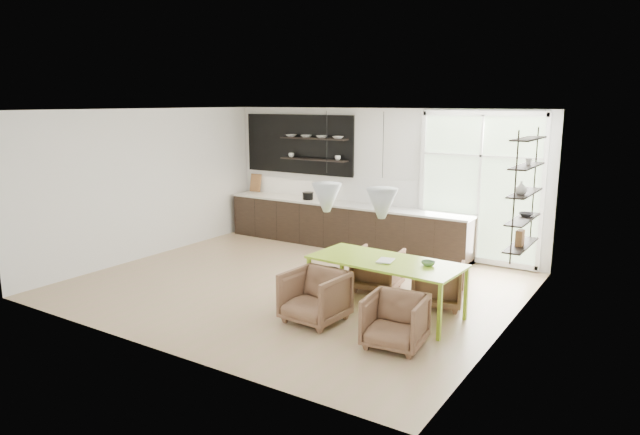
{
  "coord_description": "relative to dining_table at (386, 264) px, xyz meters",
  "views": [
    {
      "loc": [
        5.31,
        -7.48,
        3.04
      ],
      "look_at": [
        0.13,
        0.6,
        1.07
      ],
      "focal_mm": 32.0,
      "sensor_mm": 36.0,
      "label": 1
    }
  ],
  "objects": [
    {
      "name": "wire_stool",
      "position": [
        -1.09,
        0.22,
        -0.46
      ],
      "size": [
        0.34,
        0.34,
        0.43
      ],
      "rotation": [
        0.0,
        0.0,
        0.22
      ],
      "color": "black",
      "rests_on": "ground"
    },
    {
      "name": "armchair_back_right",
      "position": [
        0.53,
        0.73,
        -0.41
      ],
      "size": [
        0.89,
        0.9,
        0.67
      ],
      "primitive_type": "imported",
      "rotation": [
        0.0,
        0.0,
        3.41
      ],
      "color": "brown",
      "rests_on": "ground"
    },
    {
      "name": "armchair_back_left",
      "position": [
        -0.58,
        0.91,
        -0.4
      ],
      "size": [
        0.82,
        0.83,
        0.68
      ],
      "primitive_type": "imported",
      "rotation": [
        0.0,
        0.0,
        3.27
      ],
      "color": "brown",
      "rests_on": "ground"
    },
    {
      "name": "kitchen_run",
      "position": [
        -2.55,
        3.04,
        -0.15
      ],
      "size": [
        5.54,
        0.69,
        2.75
      ],
      "color": "black",
      "rests_on": "ground"
    },
    {
      "name": "room",
      "position": [
        -1.27,
        1.44,
        0.72
      ],
      "size": [
        7.02,
        6.01,
        2.91
      ],
      "color": "tan",
      "rests_on": "ground"
    },
    {
      "name": "table_bowl",
      "position": [
        0.61,
        0.09,
        0.08
      ],
      "size": [
        0.23,
        0.23,
        0.06
      ],
      "primitive_type": "imported",
      "rotation": [
        0.0,
        0.0,
        -0.21
      ],
      "color": "#577F4F",
      "rests_on": "dining_table"
    },
    {
      "name": "dining_table",
      "position": [
        0.0,
        0.0,
        0.0
      ],
      "size": [
        2.24,
        1.1,
        0.8
      ],
      "rotation": [
        0.0,
        0.0,
        -0.05
      ],
      "color": "#9AC728",
      "rests_on": "ground"
    },
    {
      "name": "right_shelving",
      "position": [
        1.5,
        1.52,
        0.91
      ],
      "size": [
        0.26,
        1.22,
        1.9
      ],
      "color": "black",
      "rests_on": "ground"
    },
    {
      "name": "table_book",
      "position": [
        -0.08,
        -0.08,
        0.07
      ],
      "size": [
        0.26,
        0.32,
        0.03
      ],
      "primitive_type": "imported",
      "rotation": [
        0.0,
        0.0,
        0.17
      ],
      "color": "white",
      "rests_on": "dining_table"
    },
    {
      "name": "armchair_front_right",
      "position": [
        0.62,
        -0.97,
        -0.41
      ],
      "size": [
        0.79,
        0.81,
        0.67
      ],
      "primitive_type": "imported",
      "rotation": [
        0.0,
        0.0,
        0.11
      ],
      "color": "brown",
      "rests_on": "ground"
    },
    {
      "name": "armchair_front_left",
      "position": [
        -0.68,
        -0.82,
        -0.38
      ],
      "size": [
        0.83,
        0.85,
        0.73
      ],
      "primitive_type": "imported",
      "rotation": [
        0.0,
        0.0,
        -0.07
      ],
      "color": "brown",
      "rests_on": "ground"
    }
  ]
}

